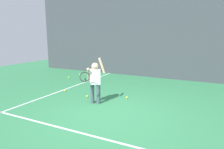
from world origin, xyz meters
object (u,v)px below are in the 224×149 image
(tennis_ball_0, at_px, (127,98))
(tennis_ball_2, at_px, (80,74))
(tennis_ball_3, at_px, (69,77))
(tennis_ball_4, at_px, (65,91))
(tennis_ball_1, at_px, (87,96))
(tennis_player, at_px, (95,79))

(tennis_ball_0, xyz_separation_m, tennis_ball_2, (-3.62, 2.52, 0.00))
(tennis_ball_3, bearing_deg, tennis_ball_4, -54.84)
(tennis_ball_1, distance_m, tennis_ball_4, 1.12)
(tennis_ball_1, relative_size, tennis_ball_4, 1.00)
(tennis_ball_1, xyz_separation_m, tennis_ball_3, (-2.44, 2.13, 0.00))
(tennis_player, height_order, tennis_ball_2, tennis_player)
(tennis_ball_0, height_order, tennis_ball_1, same)
(tennis_player, height_order, tennis_ball_0, tennis_player)
(tennis_ball_0, distance_m, tennis_ball_1, 1.29)
(tennis_ball_3, bearing_deg, tennis_ball_1, -41.15)
(tennis_player, xyz_separation_m, tennis_ball_2, (-2.96, 3.37, -0.69))
(tennis_player, height_order, tennis_ball_4, tennis_player)
(tennis_ball_2, bearing_deg, tennis_ball_0, -34.85)
(tennis_ball_0, bearing_deg, tennis_ball_4, -174.20)
(tennis_ball_4, bearing_deg, tennis_player, -20.62)
(tennis_ball_1, height_order, tennis_ball_2, same)
(tennis_ball_2, relative_size, tennis_ball_3, 1.00)
(tennis_ball_3, bearing_deg, tennis_ball_0, -24.73)
(tennis_ball_0, bearing_deg, tennis_player, -127.44)
(tennis_ball_0, bearing_deg, tennis_ball_2, 145.15)
(tennis_ball_1, bearing_deg, tennis_ball_2, 129.08)
(tennis_ball_1, xyz_separation_m, tennis_ball_4, (-1.09, 0.22, 0.00))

